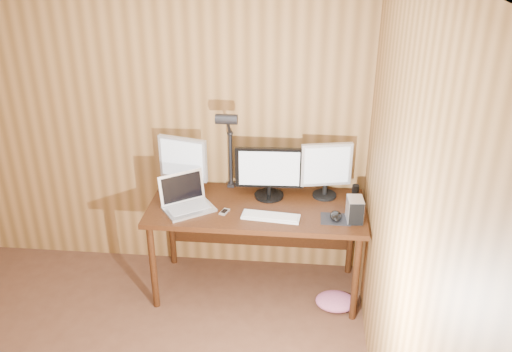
# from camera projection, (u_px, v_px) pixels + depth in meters

# --- Properties ---
(room_shell) EXTENTS (4.00, 4.00, 4.00)m
(room_shell) POSITION_uv_depth(u_px,v_px,m) (16.00, 274.00, 2.42)
(room_shell) COLOR #533120
(room_shell) RESTS_ON ground
(desk) EXTENTS (1.60, 0.70, 0.75)m
(desk) POSITION_uv_depth(u_px,v_px,m) (258.00, 215.00, 4.13)
(desk) COLOR #34190A
(desk) RESTS_ON floor
(monitor_center) EXTENTS (0.51, 0.22, 0.40)m
(monitor_center) POSITION_uv_depth(u_px,v_px,m) (269.00, 172.00, 4.06)
(monitor_center) COLOR black
(monitor_center) RESTS_ON desk
(monitor_left) EXTENTS (0.39, 0.19, 0.44)m
(monitor_left) POSITION_uv_depth(u_px,v_px,m) (183.00, 163.00, 4.14)
(monitor_left) COLOR black
(monitor_left) RESTS_ON desk
(monitor_right) EXTENTS (0.38, 0.18, 0.43)m
(monitor_right) POSITION_uv_depth(u_px,v_px,m) (326.00, 169.00, 4.05)
(monitor_right) COLOR black
(monitor_right) RESTS_ON desk
(laptop) EXTENTS (0.44, 0.42, 0.25)m
(laptop) POSITION_uv_depth(u_px,v_px,m) (186.00, 200.00, 3.97)
(laptop) COLOR silver
(laptop) RESTS_ON desk
(keyboard) EXTENTS (0.42, 0.17, 0.02)m
(keyboard) POSITION_uv_depth(u_px,v_px,m) (271.00, 217.00, 3.85)
(keyboard) COLOR silver
(keyboard) RESTS_ON desk
(mousepad) EXTENTS (0.21, 0.18, 0.00)m
(mousepad) POSITION_uv_depth(u_px,v_px,m) (336.00, 219.00, 3.84)
(mousepad) COLOR black
(mousepad) RESTS_ON desk
(mouse) EXTENTS (0.09, 0.13, 0.04)m
(mouse) POSITION_uv_depth(u_px,v_px,m) (336.00, 216.00, 3.83)
(mouse) COLOR black
(mouse) RESTS_ON mousepad
(hard_drive) EXTENTS (0.12, 0.16, 0.17)m
(hard_drive) POSITION_uv_depth(u_px,v_px,m) (355.00, 210.00, 3.79)
(hard_drive) COLOR silver
(hard_drive) RESTS_ON desk
(phone) EXTENTS (0.07, 0.10, 0.01)m
(phone) POSITION_uv_depth(u_px,v_px,m) (224.00, 212.00, 3.92)
(phone) COLOR silver
(phone) RESTS_ON desk
(speaker) EXTENTS (0.05, 0.05, 0.13)m
(speaker) POSITION_uv_depth(u_px,v_px,m) (355.00, 193.00, 4.07)
(speaker) COLOR black
(speaker) RESTS_ON desk
(desk_lamp) EXTENTS (0.16, 0.23, 0.70)m
(desk_lamp) POSITION_uv_depth(u_px,v_px,m) (229.00, 140.00, 4.05)
(desk_lamp) COLOR black
(desk_lamp) RESTS_ON desk
(fabric_pile) EXTENTS (0.37, 0.34, 0.10)m
(fabric_pile) POSITION_uv_depth(u_px,v_px,m) (336.00, 301.00, 4.11)
(fabric_pile) COLOR #C55F86
(fabric_pile) RESTS_ON floor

